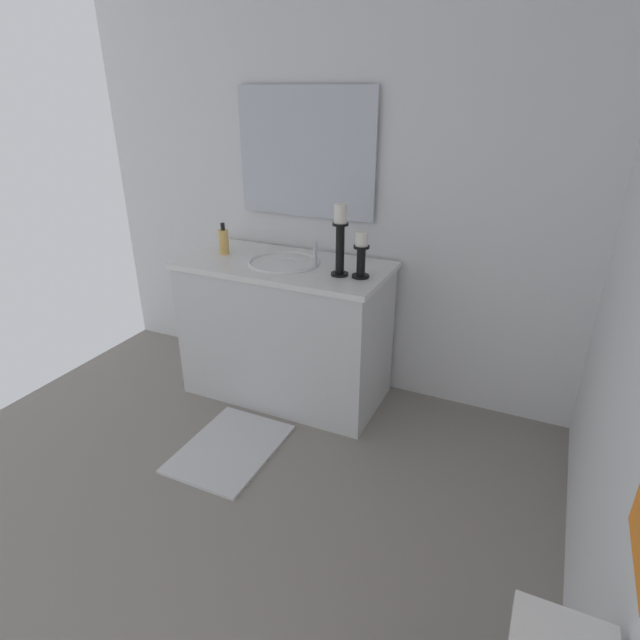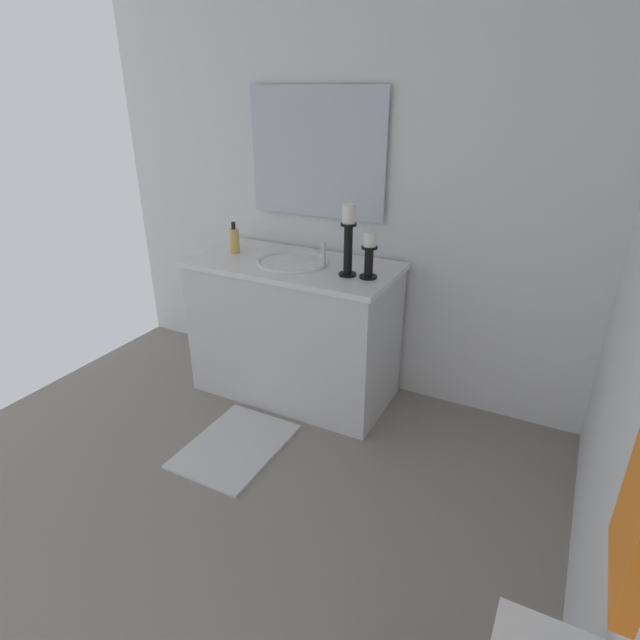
# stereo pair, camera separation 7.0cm
# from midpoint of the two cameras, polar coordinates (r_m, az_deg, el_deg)

# --- Properties ---
(floor) EXTENTS (2.56, 3.00, 0.02)m
(floor) POSITION_cam_midpoint_polar(r_m,az_deg,el_deg) (2.53, -11.26, -18.54)
(floor) COLOR gray
(floor) RESTS_ON ground
(wall_left) EXTENTS (0.04, 3.00, 2.45)m
(wall_left) POSITION_cam_midpoint_polar(r_m,az_deg,el_deg) (2.99, 2.40, 15.32)
(wall_left) COLOR white
(wall_left) RESTS_ON ground
(vanity_cabinet) EXTENTS (0.58, 1.17, 0.82)m
(vanity_cabinet) POSITION_cam_midpoint_polar(r_m,az_deg,el_deg) (2.99, -2.20, -1.05)
(vanity_cabinet) COLOR silver
(vanity_cabinet) RESTS_ON ground
(sink_basin) EXTENTS (0.40, 0.40, 0.24)m
(sink_basin) POSITION_cam_midpoint_polar(r_m,az_deg,el_deg) (2.85, -2.30, 5.66)
(sink_basin) COLOR white
(sink_basin) RESTS_ON vanity_cabinet
(mirror) EXTENTS (0.02, 0.82, 0.69)m
(mirror) POSITION_cam_midpoint_polar(r_m,az_deg,el_deg) (2.97, 0.29, 17.96)
(mirror) COLOR silver
(candle_holder_tall) EXTENTS (0.09, 0.09, 0.24)m
(candle_holder_tall) POSITION_cam_midpoint_polar(r_m,az_deg,el_deg) (2.58, 6.24, 7.23)
(candle_holder_tall) COLOR black
(candle_holder_tall) RESTS_ON vanity_cabinet
(candle_holder_short) EXTENTS (0.09, 0.09, 0.36)m
(candle_holder_short) POSITION_cam_midpoint_polar(r_m,az_deg,el_deg) (2.58, 3.93, 9.05)
(candle_holder_short) COLOR black
(candle_holder_short) RESTS_ON vanity_cabinet
(soap_bottle) EXTENTS (0.06, 0.06, 0.18)m
(soap_bottle) POSITION_cam_midpoint_polar(r_m,az_deg,el_deg) (3.03, -8.81, 8.73)
(soap_bottle) COLOR #E5B259
(soap_bottle) RESTS_ON vanity_cabinet
(bath_mat) EXTENTS (0.60, 0.44, 0.02)m
(bath_mat) POSITION_cam_midpoint_polar(r_m,az_deg,el_deg) (2.76, -8.63, -13.61)
(bath_mat) COLOR silver
(bath_mat) RESTS_ON ground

